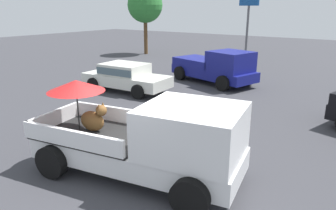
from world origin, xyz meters
TOP-DOWN VIEW (x-y plane):
  - ground_plane at (0.00, 0.00)m, footprint 80.00×80.00m
  - pickup_truck_main at (0.38, 0.07)m, footprint 5.31×2.99m
  - pickup_truck_far at (-2.97, 9.85)m, footprint 5.11×3.16m
  - parked_sedan_near at (-5.76, 5.86)m, footprint 4.41×2.20m
  - motel_sign at (-4.07, 16.64)m, footprint 1.40×0.16m
  - tree_by_lot at (-13.22, 16.52)m, footprint 2.97×2.97m

SIDE VIEW (x-z plane):
  - ground_plane at x=0.00m, z-range 0.00..0.00m
  - parked_sedan_near at x=-5.76m, z-range 0.08..1.41m
  - pickup_truck_far at x=-2.97m, z-range -0.03..1.77m
  - pickup_truck_main at x=0.38m, z-range -0.11..2.07m
  - motel_sign at x=-4.07m, z-range 1.02..5.95m
  - tree_by_lot at x=-13.22m, z-range 1.29..6.91m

